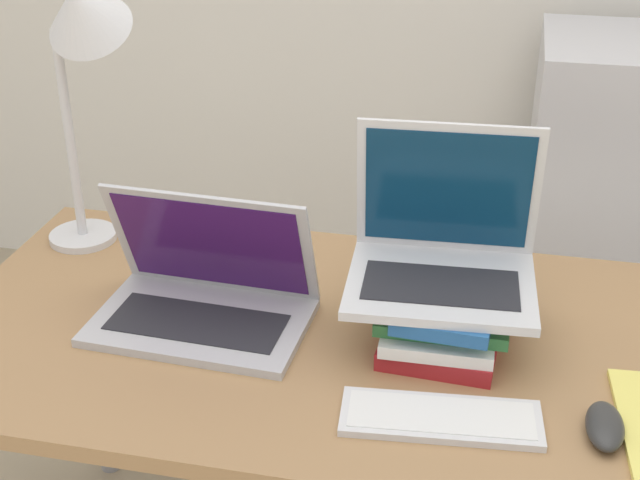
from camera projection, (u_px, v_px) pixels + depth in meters
name	position (u px, v px, depth m)	size (l,w,h in m)	color
desk	(353.00, 369.00, 1.60)	(1.48, 0.76, 0.70)	#9E754C
laptop_left	(204.00, 296.00, 1.58)	(0.39, 0.26, 0.24)	#B2B2B7
book_stack	(444.00, 315.00, 1.52)	(0.22, 0.27, 0.10)	maroon
laptop_on_books	(443.00, 252.00, 1.51)	(0.33, 0.27, 0.26)	silver
wireless_keyboard	(441.00, 418.00, 1.35)	(0.31, 0.14, 0.01)	silver
mouse	(605.00, 426.00, 1.31)	(0.06, 0.11, 0.03)	#2D2D2D
desk_lamp	(81.00, 42.00, 1.64)	(0.23, 0.20, 0.58)	silver
mini_fridge	(615.00, 219.00, 2.44)	(0.49, 0.51, 0.99)	silver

